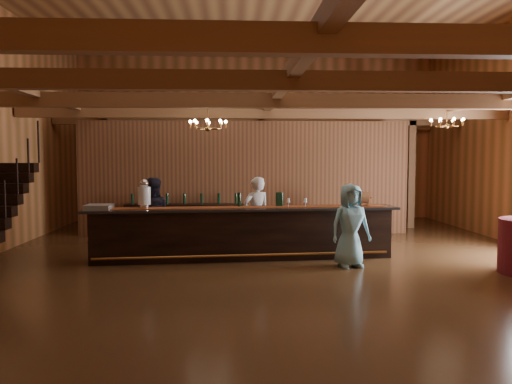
{
  "coord_description": "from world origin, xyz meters",
  "views": [
    {
      "loc": [
        -0.87,
        -10.15,
        2.12
      ],
      "look_at": [
        -0.34,
        0.48,
        1.38
      ],
      "focal_mm": 35.0,
      "sensor_mm": 36.0,
      "label": 1
    }
  ],
  "objects_px": {
    "guest": "(350,225)",
    "chandelier_left": "(208,124)",
    "raffle_drum": "(362,198)",
    "staff_second": "(152,216)",
    "floor_plant": "(348,216)",
    "bartender": "(256,215)",
    "chandelier_right": "(447,122)",
    "beverage_dispenser": "(144,194)",
    "tasting_bar": "(244,233)",
    "backbar_shelf": "(185,220)"
  },
  "relations": [
    {
      "from": "guest",
      "to": "chandelier_left",
      "type": "bearing_deg",
      "value": 140.89
    },
    {
      "from": "guest",
      "to": "raffle_drum",
      "type": "bearing_deg",
      "value": 52.64
    },
    {
      "from": "staff_second",
      "to": "floor_plant",
      "type": "distance_m",
      "value": 4.96
    },
    {
      "from": "chandelier_left",
      "to": "bartender",
      "type": "bearing_deg",
      "value": 2.43
    },
    {
      "from": "floor_plant",
      "to": "chandelier_right",
      "type": "bearing_deg",
      "value": -23.97
    },
    {
      "from": "beverage_dispenser",
      "to": "chandelier_left",
      "type": "distance_m",
      "value": 2.06
    },
    {
      "from": "tasting_bar",
      "to": "staff_second",
      "type": "distance_m",
      "value": 2.13
    },
    {
      "from": "tasting_bar",
      "to": "backbar_shelf",
      "type": "height_order",
      "value": "tasting_bar"
    },
    {
      "from": "raffle_drum",
      "to": "guest",
      "type": "relative_size",
      "value": 0.21
    },
    {
      "from": "backbar_shelf",
      "to": "guest",
      "type": "bearing_deg",
      "value": -41.43
    },
    {
      "from": "beverage_dispenser",
      "to": "backbar_shelf",
      "type": "relative_size",
      "value": 0.19
    },
    {
      "from": "staff_second",
      "to": "tasting_bar",
      "type": "bearing_deg",
      "value": 153.82
    },
    {
      "from": "bartender",
      "to": "guest",
      "type": "height_order",
      "value": "bartender"
    },
    {
      "from": "chandelier_left",
      "to": "staff_second",
      "type": "xyz_separation_m",
      "value": [
        -1.24,
        0.08,
        -1.99
      ]
    },
    {
      "from": "tasting_bar",
      "to": "chandelier_left",
      "type": "distance_m",
      "value": 2.48
    },
    {
      "from": "beverage_dispenser",
      "to": "backbar_shelf",
      "type": "distance_m",
      "value": 3.23
    },
    {
      "from": "beverage_dispenser",
      "to": "floor_plant",
      "type": "height_order",
      "value": "beverage_dispenser"
    },
    {
      "from": "tasting_bar",
      "to": "beverage_dispenser",
      "type": "bearing_deg",
      "value": 178.51
    },
    {
      "from": "bartender",
      "to": "staff_second",
      "type": "bearing_deg",
      "value": -23.32
    },
    {
      "from": "bartender",
      "to": "staff_second",
      "type": "xyz_separation_m",
      "value": [
        -2.29,
        0.04,
        -0.01
      ]
    },
    {
      "from": "floor_plant",
      "to": "guest",
      "type": "bearing_deg",
      "value": -102.34
    },
    {
      "from": "staff_second",
      "to": "guest",
      "type": "xyz_separation_m",
      "value": [
        4.03,
        -1.54,
        -0.03
      ]
    },
    {
      "from": "chandelier_left",
      "to": "chandelier_right",
      "type": "relative_size",
      "value": 1.0
    },
    {
      "from": "tasting_bar",
      "to": "staff_second",
      "type": "relative_size",
      "value": 3.88
    },
    {
      "from": "chandelier_left",
      "to": "floor_plant",
      "type": "height_order",
      "value": "chandelier_left"
    },
    {
      "from": "tasting_bar",
      "to": "beverage_dispenser",
      "type": "xyz_separation_m",
      "value": [
        -2.02,
        -0.1,
        0.82
      ]
    },
    {
      "from": "chandelier_left",
      "to": "chandelier_right",
      "type": "height_order",
      "value": "same"
    },
    {
      "from": "tasting_bar",
      "to": "beverage_dispenser",
      "type": "distance_m",
      "value": 2.18
    },
    {
      "from": "guest",
      "to": "floor_plant",
      "type": "bearing_deg",
      "value": 66.19
    },
    {
      "from": "chandelier_right",
      "to": "staff_second",
      "type": "distance_m",
      "value": 7.16
    },
    {
      "from": "chandelier_left",
      "to": "guest",
      "type": "bearing_deg",
      "value": -27.64
    },
    {
      "from": "beverage_dispenser",
      "to": "raffle_drum",
      "type": "distance_m",
      "value": 4.55
    },
    {
      "from": "bartender",
      "to": "raffle_drum",
      "type": "bearing_deg",
      "value": 144.9
    },
    {
      "from": "chandelier_left",
      "to": "raffle_drum",
      "type": "bearing_deg",
      "value": -7.99
    },
    {
      "from": "backbar_shelf",
      "to": "tasting_bar",
      "type": "bearing_deg",
      "value": -57.37
    },
    {
      "from": "tasting_bar",
      "to": "chandelier_right",
      "type": "xyz_separation_m",
      "value": [
        4.83,
        1.3,
        2.39
      ]
    },
    {
      "from": "guest",
      "to": "floor_plant",
      "type": "xyz_separation_m",
      "value": [
        0.68,
        3.1,
        -0.19
      ]
    },
    {
      "from": "beverage_dispenser",
      "to": "chandelier_right",
      "type": "distance_m",
      "value": 7.17
    },
    {
      "from": "backbar_shelf",
      "to": "floor_plant",
      "type": "bearing_deg",
      "value": -3.83
    },
    {
      "from": "backbar_shelf",
      "to": "chandelier_left",
      "type": "distance_m",
      "value": 3.43
    },
    {
      "from": "raffle_drum",
      "to": "guest",
      "type": "distance_m",
      "value": 1.2
    },
    {
      "from": "bartender",
      "to": "staff_second",
      "type": "height_order",
      "value": "bartender"
    },
    {
      "from": "beverage_dispenser",
      "to": "floor_plant",
      "type": "relative_size",
      "value": 0.49
    },
    {
      "from": "raffle_drum",
      "to": "staff_second",
      "type": "height_order",
      "value": "staff_second"
    },
    {
      "from": "guest",
      "to": "floor_plant",
      "type": "relative_size",
      "value": 1.31
    },
    {
      "from": "chandelier_left",
      "to": "bartender",
      "type": "xyz_separation_m",
      "value": [
        1.05,
        0.04,
        -1.99
      ]
    },
    {
      "from": "backbar_shelf",
      "to": "staff_second",
      "type": "xyz_separation_m",
      "value": [
        -0.5,
        -2.26,
        0.4
      ]
    },
    {
      "from": "chandelier_left",
      "to": "floor_plant",
      "type": "relative_size",
      "value": 0.65
    },
    {
      "from": "chandelier_right",
      "to": "bartender",
      "type": "distance_m",
      "value": 5.03
    },
    {
      "from": "raffle_drum",
      "to": "chandelier_left",
      "type": "xyz_separation_m",
      "value": [
        -3.27,
        0.46,
        1.58
      ]
    }
  ]
}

